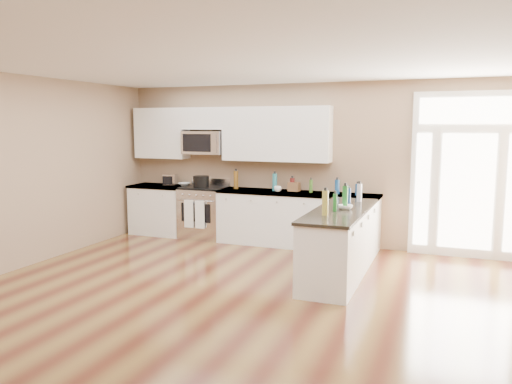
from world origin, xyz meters
TOP-DOWN VIEW (x-y plane):
  - ground at (0.00, 0.00)m, footprint 8.00×8.00m
  - room_shell at (0.00, 0.00)m, footprint 8.00×8.00m
  - back_cabinet_left at (-2.87, 3.69)m, footprint 1.10×0.66m
  - back_cabinet_right at (-0.16, 3.69)m, footprint 2.85×0.66m
  - peninsula_cabinet at (0.93, 2.24)m, footprint 0.69×2.32m
  - upper_cabinet_left at (-2.88, 3.83)m, footprint 1.04×0.33m
  - upper_cabinet_right at (-0.57, 3.83)m, footprint 1.94×0.33m
  - upper_cabinet_short at (-1.95, 3.83)m, footprint 0.82×0.33m
  - microwave at (-1.95, 3.80)m, footprint 0.78×0.41m
  - entry_door at (2.55, 3.95)m, footprint 1.70×0.10m
  - kitchen_range at (-1.92, 3.69)m, footprint 0.80×0.71m
  - stockpot at (-1.94, 3.62)m, footprint 0.36×0.36m
  - toaster_oven at (-2.70, 3.79)m, footprint 0.27×0.23m
  - cardboard_box at (-0.22, 3.80)m, footprint 0.21×0.16m
  - bowl_left at (-2.40, 3.81)m, footprint 0.29×0.29m
  - bowl_peninsula at (0.99, 2.24)m, footprint 0.20×0.20m
  - cup_counter at (-0.46, 3.63)m, footprint 0.14×0.14m
  - counter_bottles at (0.26, 3.10)m, footprint 2.42×2.17m

SIDE VIEW (x-z plane):
  - ground at x=0.00m, z-range 0.00..0.00m
  - peninsula_cabinet at x=0.93m, z-range -0.04..0.90m
  - back_cabinet_right at x=-0.16m, z-range -0.03..0.91m
  - back_cabinet_left at x=-2.87m, z-range -0.03..0.91m
  - kitchen_range at x=-1.92m, z-range -0.06..1.02m
  - bowl_left at x=-2.40m, z-range 0.94..0.99m
  - bowl_peninsula at x=0.99m, z-range 0.94..1.00m
  - cup_counter at x=-0.46m, z-range 0.94..1.04m
  - cardboard_box at x=-0.22m, z-range 0.94..1.10m
  - toaster_oven at x=-2.70m, z-range 0.94..1.14m
  - stockpot at x=-1.94m, z-range 0.95..1.17m
  - counter_bottles at x=0.26m, z-range 0.92..1.24m
  - entry_door at x=2.55m, z-range 0.00..2.60m
  - room_shell at x=0.00m, z-range -2.29..5.71m
  - microwave at x=-1.95m, z-range 1.55..1.97m
  - upper_cabinet_left at x=-2.88m, z-range 1.45..2.40m
  - upper_cabinet_right at x=-0.57m, z-range 1.45..2.40m
  - upper_cabinet_short at x=-1.95m, z-range 2.00..2.40m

